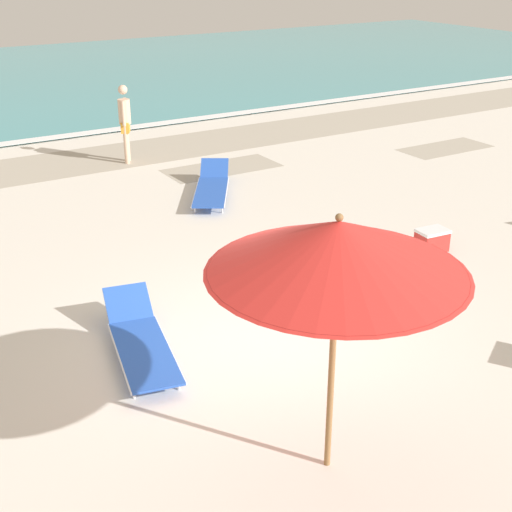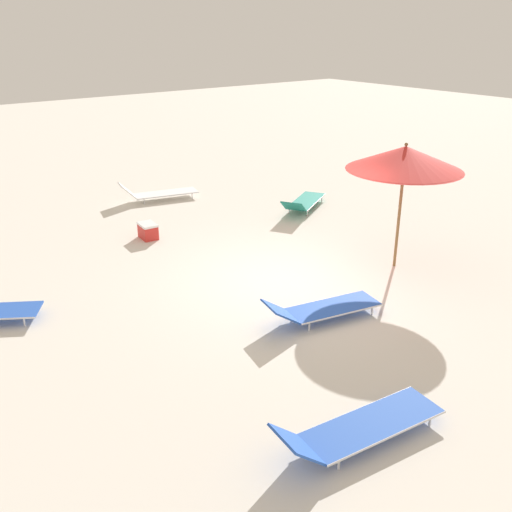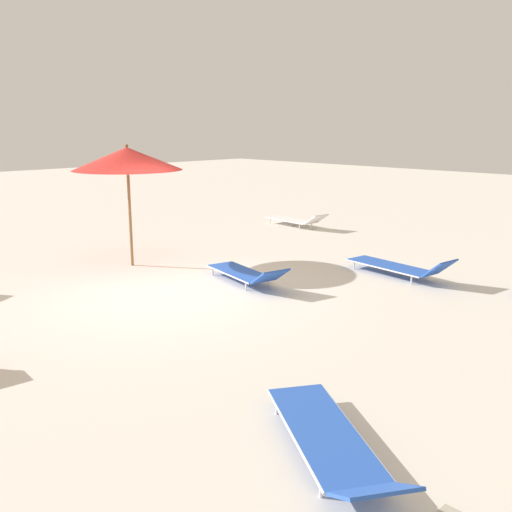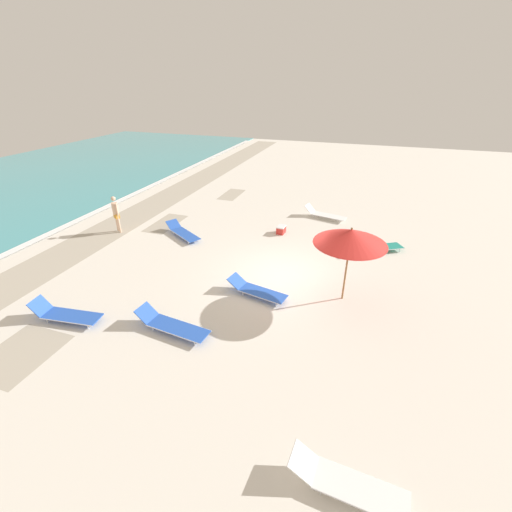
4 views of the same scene
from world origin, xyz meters
name	(u,v)px [view 3 (image 3 of 4)]	position (x,y,z in m)	size (l,w,h in m)	color
ground_plane	(163,296)	(0.00, 0.01, -0.08)	(60.00, 60.00, 0.16)	silver
beach_umbrella	(127,159)	(-0.75, -2.14, 2.28)	(2.29, 2.29, 2.59)	olive
sun_lounger_under_umbrella	(246,273)	(-1.50, 0.65, 0.21)	(1.02, 2.18, 0.49)	blue
sun_lounger_beside_umbrella	(399,267)	(-4.03, 2.44, 0.21)	(0.86, 2.36, 0.54)	blue
sun_lounger_near_water_right	(331,441)	(2.06, 5.49, 0.20)	(1.72, 2.27, 0.47)	blue
sun_lounger_mid_beach_pair_b	(296,220)	(-6.91, -2.85, 0.21)	(0.76, 2.16, 0.48)	white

